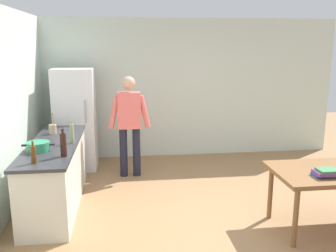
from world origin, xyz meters
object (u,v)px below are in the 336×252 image
at_px(book_stack, 326,173).
at_px(utensil_jar, 53,129).
at_px(refrigerator, 75,119).
at_px(bottle_beer_brown, 33,154).
at_px(bottle_wine_dark, 63,145).
at_px(person, 129,120).
at_px(dining_table, 332,176).
at_px(bottle_vinegar_tall, 72,134).
at_px(cooking_pot, 38,146).

bearing_deg(book_stack, utensil_jar, 151.01).
bearing_deg(utensil_jar, book_stack, -28.99).
height_order(refrigerator, book_stack, refrigerator).
distance_m(bottle_beer_brown, bottle_wine_dark, 0.37).
bearing_deg(bottle_wine_dark, utensil_jar, 105.83).
bearing_deg(person, dining_table, -42.41).
xyz_separation_m(refrigerator, person, (0.95, -0.55, 0.08)).
bearing_deg(utensil_jar, person, 23.86).
height_order(bottle_vinegar_tall, book_stack, bottle_vinegar_tall).
height_order(dining_table, bottle_beer_brown, bottle_beer_brown).
distance_m(bottle_wine_dark, book_stack, 3.05).
bearing_deg(cooking_pot, refrigerator, 83.76).
bearing_deg(person, cooking_pot, -129.38).
relative_size(person, bottle_wine_dark, 5.00).
bearing_deg(book_stack, refrigerator, 137.02).
distance_m(refrigerator, utensil_jar, 1.08).
distance_m(dining_table, book_stack, 0.30).
distance_m(utensil_jar, book_stack, 3.78).
bearing_deg(cooking_pot, book_stack, -15.45).
height_order(dining_table, cooking_pot, cooking_pot).
xyz_separation_m(refrigerator, dining_table, (3.30, -2.70, -0.23)).
xyz_separation_m(utensil_jar, bottle_beer_brown, (0.04, -1.40, 0.03)).
relative_size(dining_table, bottle_vinegar_tall, 4.37).
height_order(cooking_pot, utensil_jar, utensil_jar).
height_order(bottle_beer_brown, book_stack, bottle_beer_brown).
height_order(person, book_stack, person).
bearing_deg(person, bottle_beer_brown, -120.17).
bearing_deg(dining_table, person, 137.59).
height_order(dining_table, utensil_jar, utensil_jar).
xyz_separation_m(utensil_jar, bottle_wine_dark, (0.33, -1.17, 0.07)).
relative_size(cooking_pot, bottle_beer_brown, 1.54).
distance_m(utensil_jar, bottle_wine_dark, 1.22).
bearing_deg(refrigerator, cooking_pot, -96.24).
bearing_deg(bottle_vinegar_tall, utensil_jar, 121.43).
height_order(dining_table, bottle_wine_dark, bottle_wine_dark).
height_order(utensil_jar, bottle_vinegar_tall, same).
distance_m(person, utensil_jar, 1.26).
height_order(bottle_vinegar_tall, bottle_wine_dark, bottle_wine_dark).
bearing_deg(bottle_beer_brown, bottle_vinegar_tall, 68.61).
bearing_deg(person, book_stack, -47.37).
bearing_deg(dining_table, cooking_pot, 168.33).
xyz_separation_m(person, cooking_pot, (-1.17, -1.42, -0.02)).
bearing_deg(bottle_beer_brown, utensil_jar, 91.57).
bearing_deg(book_stack, bottle_wine_dark, 167.57).
xyz_separation_m(dining_table, bottle_wine_dark, (-3.17, 0.46, 0.37)).
relative_size(dining_table, bottle_beer_brown, 5.38).
bearing_deg(cooking_pot, utensil_jar, 88.93).
bearing_deg(bottle_wine_dark, bottle_beer_brown, -142.35).
xyz_separation_m(cooking_pot, utensil_jar, (0.02, 0.91, 0.02)).
bearing_deg(bottle_vinegar_tall, refrigerator, 95.52).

